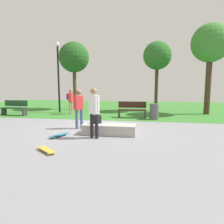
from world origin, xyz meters
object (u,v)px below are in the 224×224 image
object	(u,v)px
lamp_post	(58,71)
trash_bin	(154,112)
skateboard_spare	(46,150)
tree_leaning_ash	(211,44)
skater_watching	(79,106)
pedestrian_with_backpack	(70,99)
tree_young_birch	(157,56)
tree_slender_maple	(74,58)
backpack_on_ledge	(97,119)
park_bench_by_oak	(15,107)
park_bench_far_left	(132,109)
skater_performing_trick	(94,109)
skateboard_by_ledge	(59,135)
concrete_ledge	(109,129)

from	to	relation	value
lamp_post	trash_bin	xyz separation A→B (m)	(6.18, -1.79, -2.33)
skateboard_spare	tree_leaning_ash	size ratio (longest dim) A/B	0.13
skater_watching	pedestrian_with_backpack	distance (m)	4.45
skateboard_spare	tree_young_birch	bearing A→B (deg)	69.72
tree_slender_maple	lamp_post	xyz separation A→B (m)	(-0.44, -1.87, -1.06)
backpack_on_ledge	tree_leaning_ash	xyz separation A→B (m)	(5.72, 6.10, 3.76)
tree_slender_maple	park_bench_by_oak	bearing A→B (deg)	-127.66
tree_slender_maple	trash_bin	world-z (taller)	tree_slender_maple
park_bench_by_oak	park_bench_far_left	xyz separation A→B (m)	(7.19, 0.22, 0.00)
skater_performing_trick	trash_bin	xyz separation A→B (m)	(2.26, 4.29, -0.63)
tree_young_birch	trash_bin	bearing A→B (deg)	-94.29
skater_performing_trick	trash_bin	distance (m)	4.89
park_bench_by_oak	skater_performing_trick	bearing A→B (deg)	-36.20
skateboard_spare	park_bench_by_oak	world-z (taller)	park_bench_by_oak
skater_watching	tree_slender_maple	world-z (taller)	tree_slender_maple
backpack_on_ledge	trash_bin	xyz separation A→B (m)	(2.33, 3.54, -0.12)
backpack_on_ledge	skateboard_spare	size ratio (longest dim) A/B	0.43
skater_performing_trick	tree_leaning_ash	bearing A→B (deg)	50.46
skateboard_by_ledge	skateboard_spare	xyz separation A→B (m)	(0.33, -1.66, 0.00)
skater_watching	trash_bin	world-z (taller)	skater_watching
park_bench_far_left	tree_leaning_ash	distance (m)	6.35
tree_leaning_ash	lamp_post	world-z (taller)	tree_leaning_ash
park_bench_by_oak	tree_slender_maple	world-z (taller)	tree_slender_maple
skater_performing_trick	backpack_on_ledge	bearing A→B (deg)	95.18
backpack_on_ledge	skater_performing_trick	world-z (taller)	skater_performing_trick
park_bench_by_oak	skateboard_spare	bearing A→B (deg)	-50.20
backpack_on_ledge	tree_slender_maple	bearing A→B (deg)	-111.84
skater_watching	concrete_ledge	bearing A→B (deg)	-29.32
skateboard_spare	park_bench_far_left	bearing A→B (deg)	72.56
trash_bin	park_bench_far_left	bearing A→B (deg)	160.59
backpack_on_ledge	skateboard_by_ledge	world-z (taller)	backpack_on_ledge
tree_young_birch	skateboard_spare	bearing A→B (deg)	-110.28
concrete_ledge	park_bench_by_oak	xyz separation A→B (m)	(-6.57, 3.88, 0.29)
pedestrian_with_backpack	park_bench_by_oak	bearing A→B (deg)	-163.35
park_bench_by_oak	lamp_post	bearing A→B (deg)	35.52
concrete_ledge	skateboard_spare	distance (m)	2.72
tree_young_birch	pedestrian_with_backpack	xyz separation A→B (m)	(-5.43, -2.30, -2.81)
backpack_on_ledge	tree_young_birch	bearing A→B (deg)	-157.42
backpack_on_ledge	skater_watching	bearing A→B (deg)	-82.90
skateboard_by_ledge	skateboard_spare	distance (m)	1.69
backpack_on_ledge	skater_watching	size ratio (longest dim) A/B	0.19
park_bench_by_oak	tree_slender_maple	distance (m)	5.49
park_bench_by_oak	trash_bin	bearing A→B (deg)	-1.40
pedestrian_with_backpack	tree_slender_maple	bearing A→B (deg)	103.00
backpack_on_ledge	lamp_post	distance (m)	6.94
skater_performing_trick	trash_bin	size ratio (longest dim) A/B	2.09
concrete_ledge	skater_performing_trick	distance (m)	1.15
concrete_ledge	skater_watching	bearing A→B (deg)	150.68
skateboard_by_ledge	concrete_ledge	bearing A→B (deg)	20.98
skateboard_by_ledge	skater_watching	bearing A→B (deg)	79.25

